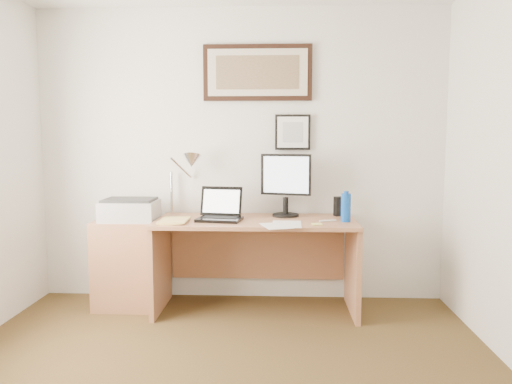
# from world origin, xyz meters

# --- Properties ---
(wall_back) EXTENTS (3.50, 0.02, 2.50)m
(wall_back) POSITION_xyz_m (0.00, 2.00, 1.25)
(wall_back) COLOR silver
(wall_back) RESTS_ON ground
(side_cabinet) EXTENTS (0.50, 0.40, 0.73)m
(side_cabinet) POSITION_xyz_m (-0.92, 1.68, 0.36)
(side_cabinet) COLOR #9E6442
(side_cabinet) RESTS_ON floor
(water_bottle) EXTENTS (0.08, 0.08, 0.22)m
(water_bottle) POSITION_xyz_m (0.86, 1.57, 0.86)
(water_bottle) COLOR #0D49B2
(water_bottle) RESTS_ON desk
(bottle_cap) EXTENTS (0.04, 0.04, 0.02)m
(bottle_cap) POSITION_xyz_m (0.86, 1.57, 0.98)
(bottle_cap) COLOR #0D49B2
(bottle_cap) RESTS_ON water_bottle
(speaker) EXTENTS (0.09, 0.08, 0.16)m
(speaker) POSITION_xyz_m (0.84, 1.85, 0.83)
(speaker) COLOR black
(speaker) RESTS_ON desk
(paper_sheet_a) EXTENTS (0.27, 0.32, 0.00)m
(paper_sheet_a) POSITION_xyz_m (0.31, 1.35, 0.75)
(paper_sheet_a) COLOR white
(paper_sheet_a) RESTS_ON desk
(paper_sheet_b) EXTENTS (0.23, 0.32, 0.00)m
(paper_sheet_b) POSITION_xyz_m (0.39, 1.41, 0.75)
(paper_sheet_b) COLOR white
(paper_sheet_b) RESTS_ON desk
(sticky_pad) EXTENTS (0.08, 0.08, 0.01)m
(sticky_pad) POSITION_xyz_m (0.62, 1.40, 0.76)
(sticky_pad) COLOR #F9EF76
(sticky_pad) RESTS_ON desk
(marker_pen) EXTENTS (0.14, 0.06, 0.02)m
(marker_pen) POSITION_xyz_m (0.72, 1.55, 0.76)
(marker_pen) COLOR white
(marker_pen) RESTS_ON desk
(book) EXTENTS (0.22, 0.30, 0.02)m
(book) POSITION_xyz_m (-0.59, 1.48, 0.76)
(book) COLOR #E2C76A
(book) RESTS_ON desk
(desk) EXTENTS (1.60, 0.70, 0.75)m
(desk) POSITION_xyz_m (0.15, 1.72, 0.51)
(desk) COLOR #9E6442
(desk) RESTS_ON floor
(laptop) EXTENTS (0.37, 0.34, 0.26)m
(laptop) POSITION_xyz_m (-0.13, 1.61, 0.81)
(laptop) COLOR black
(laptop) RESTS_ON desk
(lcd_monitor) EXTENTS (0.41, 0.22, 0.52)m
(lcd_monitor) POSITION_xyz_m (0.39, 1.80, 1.04)
(lcd_monitor) COLOR black
(lcd_monitor) RESTS_ON desk
(printer) EXTENTS (0.44, 0.34, 0.18)m
(printer) POSITION_xyz_m (-0.88, 1.67, 0.82)
(printer) COLOR #ABAAAD
(printer) RESTS_ON side_cabinet
(desk_lamp) EXTENTS (0.29, 0.27, 0.53)m
(desk_lamp) POSITION_xyz_m (-0.41, 1.81, 1.19)
(desk_lamp) COLOR silver
(desk_lamp) RESTS_ON desk
(picture_large) EXTENTS (0.92, 0.04, 0.47)m
(picture_large) POSITION_xyz_m (0.15, 1.97, 1.95)
(picture_large) COLOR black
(picture_large) RESTS_ON wall_back
(picture_small) EXTENTS (0.30, 0.03, 0.30)m
(picture_small) POSITION_xyz_m (0.45, 1.97, 1.45)
(picture_small) COLOR black
(picture_small) RESTS_ON wall_back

